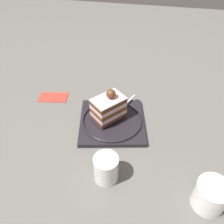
{
  "coord_description": "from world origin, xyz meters",
  "views": [
    {
      "loc": [
        0.53,
        0.08,
        0.55
      ],
      "look_at": [
        -0.01,
        -0.02,
        0.05
      ],
      "focal_mm": 37.71,
      "sensor_mm": 36.0,
      "label": 1
    }
  ],
  "objects_px": {
    "fork": "(125,105)",
    "dessert_plate": "(112,121)",
    "folded_napkin": "(53,97)",
    "cake_slice": "(109,107)",
    "drink_glass_near": "(106,169)",
    "drink_glass_far": "(210,196)"
  },
  "relations": [
    {
      "from": "fork",
      "to": "cake_slice",
      "type": "bearing_deg",
      "value": -33.28
    },
    {
      "from": "fork",
      "to": "drink_glass_far",
      "type": "xyz_separation_m",
      "value": [
        0.3,
        0.25,
        0.01
      ]
    },
    {
      "from": "cake_slice",
      "to": "folded_napkin",
      "type": "relative_size",
      "value": 1.14
    },
    {
      "from": "cake_slice",
      "to": "drink_glass_far",
      "type": "xyz_separation_m",
      "value": [
        0.23,
        0.29,
        -0.03
      ]
    },
    {
      "from": "cake_slice",
      "to": "folded_napkin",
      "type": "height_order",
      "value": "cake_slice"
    },
    {
      "from": "folded_napkin",
      "to": "dessert_plate",
      "type": "bearing_deg",
      "value": 69.22
    },
    {
      "from": "fork",
      "to": "folded_napkin",
      "type": "distance_m",
      "value": 0.27
    },
    {
      "from": "folded_napkin",
      "to": "cake_slice",
      "type": "bearing_deg",
      "value": 69.87
    },
    {
      "from": "dessert_plate",
      "to": "cake_slice",
      "type": "xyz_separation_m",
      "value": [
        -0.01,
        -0.01,
        0.05
      ]
    },
    {
      "from": "drink_glass_near",
      "to": "drink_glass_far",
      "type": "xyz_separation_m",
      "value": [
        0.03,
        0.25,
        -0.0
      ]
    },
    {
      "from": "cake_slice",
      "to": "fork",
      "type": "height_order",
      "value": "cake_slice"
    },
    {
      "from": "cake_slice",
      "to": "drink_glass_far",
      "type": "distance_m",
      "value": 0.37
    },
    {
      "from": "fork",
      "to": "dessert_plate",
      "type": "bearing_deg",
      "value": -22.51
    },
    {
      "from": "drink_glass_near",
      "to": "drink_glass_far",
      "type": "distance_m",
      "value": 0.26
    },
    {
      "from": "folded_napkin",
      "to": "drink_glass_far",
      "type": "bearing_deg",
      "value": 58.53
    },
    {
      "from": "drink_glass_far",
      "to": "folded_napkin",
      "type": "height_order",
      "value": "drink_glass_far"
    },
    {
      "from": "dessert_plate",
      "to": "folded_napkin",
      "type": "bearing_deg",
      "value": -110.78
    },
    {
      "from": "fork",
      "to": "drink_glass_near",
      "type": "height_order",
      "value": "drink_glass_near"
    },
    {
      "from": "drink_glass_near",
      "to": "folded_napkin",
      "type": "relative_size",
      "value": 0.75
    },
    {
      "from": "cake_slice",
      "to": "drink_glass_near",
      "type": "xyz_separation_m",
      "value": [
        0.21,
        0.04,
        -0.02
      ]
    },
    {
      "from": "cake_slice",
      "to": "fork",
      "type": "distance_m",
      "value": 0.09
    },
    {
      "from": "cake_slice",
      "to": "drink_glass_near",
      "type": "height_order",
      "value": "cake_slice"
    }
  ]
}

